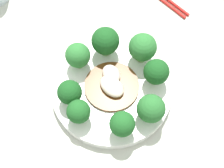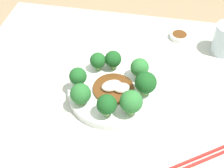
{
  "view_description": "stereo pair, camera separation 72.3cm",
  "coord_description": "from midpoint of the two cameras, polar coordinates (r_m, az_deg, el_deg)",
  "views": [
    {
      "loc": [
        0.28,
        -0.02,
        1.32
      ],
      "look_at": [
        0.0,
        0.02,
        0.78
      ],
      "focal_mm": 50.0,
      "sensor_mm": 36.0,
      "label": 1
    },
    {
      "loc": [
        -0.1,
        0.59,
        1.37
      ],
      "look_at": [
        0.0,
        0.02,
        0.78
      ],
      "focal_mm": 50.0,
      "sensor_mm": 36.0,
      "label": 2
    }
  ],
  "objects": [
    {
      "name": "broccoli_northeast",
      "position": [
        0.59,
        -22.3,
        -27.04
      ],
      "size": [
        0.05,
        0.05,
        0.06
      ],
      "color": "#7AAD5B",
      "rests_on": "plate"
    },
    {
      "name": "broccoli_west",
      "position": [
        0.63,
        -27.46,
        -12.41
      ],
      "size": [
        0.06,
        0.06,
        0.07
      ],
      "color": "#70A356",
      "rests_on": "plate"
    },
    {
      "name": "table",
      "position": [
        1.02,
        -18.21,
        -23.74
      ],
      "size": [
        0.89,
        0.76,
        0.74
      ],
      "color": "#B7BCAD",
      "rests_on": "ground_plane"
    },
    {
      "name": "stirfry_center",
      "position": [
        0.64,
        -26.83,
        -20.39
      ],
      "size": [
        0.11,
        0.11,
        0.02
      ],
      "color": "#5B3314",
      "rests_on": "plate"
    },
    {
      "name": "plate",
      "position": [
        0.66,
        -26.13,
        -21.05
      ],
      "size": [
        0.25,
        0.25,
        0.02
      ],
      "color": "white",
      "rests_on": "table"
    },
    {
      "name": "broccoli_south",
      "position": [
        0.66,
        -34.97,
        -21.3
      ],
      "size": [
        0.05,
        0.05,
        0.06
      ],
      "color": "#7AAD5B",
      "rests_on": "plate"
    },
    {
      "name": "broccoli_southeast",
      "position": [
        0.65,
        -34.42,
        -24.96
      ],
      "size": [
        0.05,
        0.05,
        0.06
      ],
      "color": "#70A356",
      "rests_on": "plate"
    },
    {
      "name": "broccoli_southwest",
      "position": [
        0.66,
        -32.31,
        -14.64
      ],
      "size": [
        0.05,
        0.05,
        0.06
      ],
      "color": "#70A356",
      "rests_on": "plate"
    },
    {
      "name": "broccoli_northwest",
      "position": [
        0.6,
        -21.25,
        -14.5
      ],
      "size": [
        0.06,
        0.06,
        0.07
      ],
      "color": "#7AAD5B",
      "rests_on": "plate"
    },
    {
      "name": "broccoli_north",
      "position": [
        0.59,
        -19.66,
        -20.1
      ],
      "size": [
        0.05,
        0.05,
        0.06
      ],
      "color": "#89B76B",
      "rests_on": "plate"
    },
    {
      "name": "broccoli_east",
      "position": [
        0.61,
        -28.25,
        -28.88
      ],
      "size": [
        0.05,
        0.05,
        0.06
      ],
      "color": "#89B76B",
      "rests_on": "plate"
    }
  ]
}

